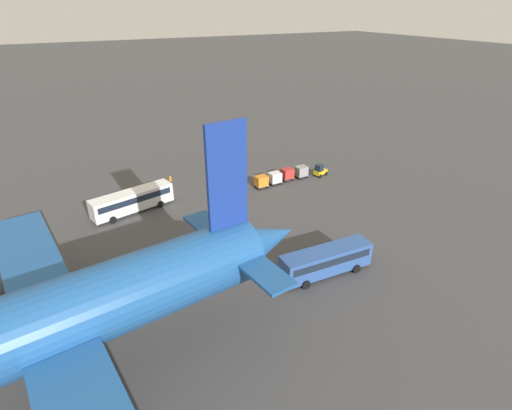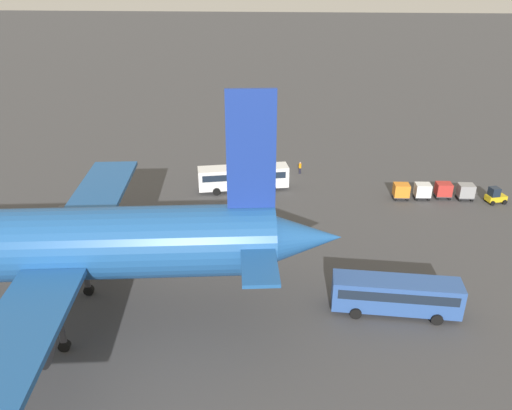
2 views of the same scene
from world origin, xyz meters
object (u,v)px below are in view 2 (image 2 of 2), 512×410
Objects in this scene: shuttle_bus_far at (396,293)px; worker_person at (300,168)px; airplane at (47,246)px; cargo_cart_white at (423,190)px; baggage_tug at (495,196)px; cargo_cart_grey at (466,191)px; cargo_cart_orange at (401,190)px; cargo_cart_red at (443,189)px; shuttle_bus_near at (243,176)px.

shuttle_bus_far reaches higher than worker_person.
cargo_cart_white is (-35.70, -27.45, -6.09)m from airplane.
baggage_tug is at bearing -156.09° from airplane.
worker_person is (8.00, -31.73, -1.04)m from shuttle_bus_far.
baggage_tug is 1.29× the size of cargo_cart_grey.
shuttle_bus_far is 4.07× the size of baggage_tug.
cargo_cart_orange is (11.64, -0.26, 0.25)m from baggage_tug.
shuttle_bus_far reaches higher than cargo_cart_grey.
airplane is at bearing 37.55° from cargo_cart_white.
cargo_cart_red is at bearing -110.16° from shuttle_bus_far.
cargo_cart_red is (-25.92, 0.74, -0.73)m from shuttle_bus_near.
airplane is at bearing 36.00° from cargo_cart_red.
cargo_cart_grey is at bearing -153.29° from airplane.
baggage_tug is at bearing 164.22° from shuttle_bus_near.
cargo_cart_red and cargo_cart_orange have the same top height.
shuttle_bus_near reaches higher than cargo_cart_red.
cargo_cart_orange is at bearing 148.52° from worker_person.
cargo_cart_orange reaches higher than worker_person.
cargo_cart_red is 1.00× the size of cargo_cart_orange.
cargo_cart_white is (8.91, -0.50, 0.25)m from baggage_tug.
baggage_tug is 1.29× the size of cargo_cart_red.
airplane is 31.73m from shuttle_bus_near.
baggage_tug is 6.26m from cargo_cart_red.
cargo_cart_grey is (-13.08, -24.32, -0.72)m from shuttle_bus_far.
cargo_cart_orange is at bearing -147.70° from airplane.
cargo_cart_white is at bearing 153.91° from worker_person.
cargo_cart_orange is (2.73, 0.24, 0.00)m from cargo_cart_white.
worker_person is at bearing -31.48° from cargo_cart_orange.
cargo_cart_red is at bearing -170.10° from cargo_cart_white.
cargo_cart_white is at bearing 9.90° from cargo_cart_red.
shuttle_bus_far reaches higher than cargo_cart_red.
shuttle_bus_far is 28.82m from baggage_tug.
worker_person is (-7.57, -6.43, -1.05)m from shuttle_bus_near.
cargo_cart_red is 2.77m from cargo_cart_white.
airplane is 47.90m from cargo_cart_red.
cargo_cart_orange is (-32.97, -27.20, -6.09)m from airplane.
airplane is 49.98m from cargo_cart_grey.
baggage_tug is at bearing 178.74° from cargo_cart_orange.
shuttle_bus_near reaches higher than cargo_cart_orange.
worker_person is 0.84× the size of cargo_cart_white.
baggage_tug is 1.53× the size of worker_person.
cargo_cart_white is (-7.62, -24.08, -0.72)m from shuttle_bus_far.
shuttle_bus_near is 4.58× the size of baggage_tug.
cargo_cart_grey is at bearing -115.58° from shuttle_bus_far.
shuttle_bus_far reaches higher than baggage_tug.
cargo_cart_grey reaches higher than worker_person.
cargo_cart_grey is (3.45, -0.74, 0.25)m from baggage_tug.
worker_person is 0.84× the size of cargo_cart_grey.
worker_person is (-20.09, -35.09, -6.41)m from airplane.
shuttle_bus_near is 32.16m from baggage_tug.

